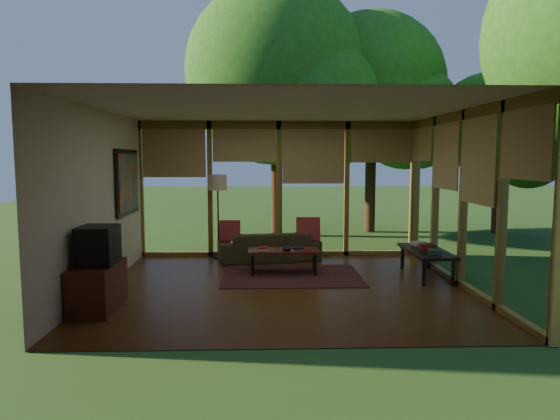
{
  "coord_description": "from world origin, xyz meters",
  "views": [
    {
      "loc": [
        -0.3,
        -7.5,
        1.98
      ],
      "look_at": [
        -0.03,
        0.7,
        1.12
      ],
      "focal_mm": 32.0,
      "sensor_mm": 36.0,
      "label": 1
    }
  ],
  "objects_px": {
    "sofa": "(269,246)",
    "television": "(98,245)",
    "media_cabinet": "(98,287)",
    "floor_lamp": "(218,187)",
    "coffee_table": "(284,252)",
    "side_console": "(426,252)"
  },
  "relations": [
    {
      "from": "television",
      "to": "coffee_table",
      "type": "relative_size",
      "value": 0.46
    },
    {
      "from": "sofa",
      "to": "television",
      "type": "bearing_deg",
      "value": 42.97
    },
    {
      "from": "floor_lamp",
      "to": "media_cabinet",
      "type": "bearing_deg",
      "value": -110.72
    },
    {
      "from": "media_cabinet",
      "to": "television",
      "type": "relative_size",
      "value": 1.82
    },
    {
      "from": "media_cabinet",
      "to": "floor_lamp",
      "type": "distance_m",
      "value": 3.75
    },
    {
      "from": "coffee_table",
      "to": "media_cabinet",
      "type": "bearing_deg",
      "value": -142.85
    },
    {
      "from": "media_cabinet",
      "to": "coffee_table",
      "type": "bearing_deg",
      "value": 37.15
    },
    {
      "from": "media_cabinet",
      "to": "television",
      "type": "distance_m",
      "value": 0.55
    },
    {
      "from": "media_cabinet",
      "to": "side_console",
      "type": "relative_size",
      "value": 0.71
    },
    {
      "from": "sofa",
      "to": "coffee_table",
      "type": "bearing_deg",
      "value": 90.87
    },
    {
      "from": "floor_lamp",
      "to": "television",
      "type": "bearing_deg",
      "value": -110.42
    },
    {
      "from": "media_cabinet",
      "to": "side_console",
      "type": "distance_m",
      "value": 5.14
    },
    {
      "from": "media_cabinet",
      "to": "side_console",
      "type": "xyz_separation_m",
      "value": [
        4.87,
        1.64,
        0.11
      ]
    },
    {
      "from": "sofa",
      "to": "side_console",
      "type": "height_order",
      "value": "sofa"
    },
    {
      "from": "floor_lamp",
      "to": "coffee_table",
      "type": "relative_size",
      "value": 1.38
    },
    {
      "from": "media_cabinet",
      "to": "floor_lamp",
      "type": "bearing_deg",
      "value": 69.28
    },
    {
      "from": "side_console",
      "to": "floor_lamp",
      "type": "bearing_deg",
      "value": 154.54
    },
    {
      "from": "media_cabinet",
      "to": "television",
      "type": "height_order",
      "value": "television"
    },
    {
      "from": "television",
      "to": "side_console",
      "type": "xyz_separation_m",
      "value": [
        4.85,
        1.64,
        -0.44
      ]
    },
    {
      "from": "sofa",
      "to": "media_cabinet",
      "type": "distance_m",
      "value": 3.8
    },
    {
      "from": "television",
      "to": "coffee_table",
      "type": "bearing_deg",
      "value": 37.37
    },
    {
      "from": "coffee_table",
      "to": "sofa",
      "type": "bearing_deg",
      "value": 101.55
    }
  ]
}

